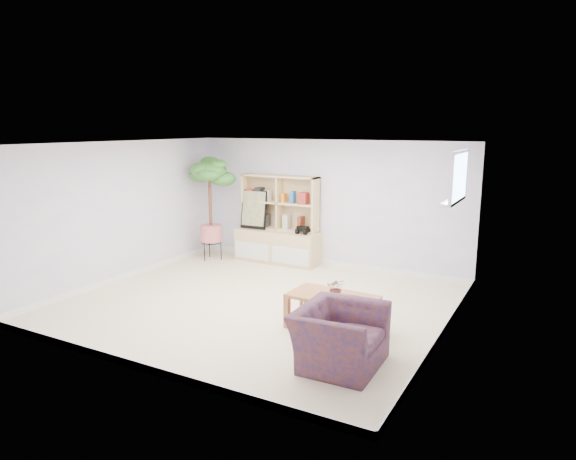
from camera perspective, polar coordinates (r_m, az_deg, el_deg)
The scene contains 14 objects.
floor at distance 7.90m, azimuth -3.37°, elevation -8.11°, with size 5.50×5.00×0.01m, color beige.
ceiling at distance 7.45m, azimuth -3.59°, elevation 9.56°, with size 5.50×5.00×0.01m, color silver.
walls at distance 7.58m, azimuth -3.47°, elevation 0.46°, with size 5.51×5.01×2.40m.
baseboard at distance 7.89m, azimuth -3.37°, elevation -7.76°, with size 5.50×5.00×0.10m, color white, non-canonical shape.
window at distance 7.04m, azimuth 18.51°, elevation 5.62°, with size 0.10×0.98×0.68m, color #C8E5FF, non-canonical shape.
window_sill at distance 7.09m, azimuth 17.87°, elevation 3.09°, with size 0.14×1.00×0.04m, color white.
storage_unit at distance 10.01m, azimuth -1.18°, elevation 1.17°, with size 1.71×0.58×1.71m, color tan, non-canonical shape.
poster at distance 10.19m, azimuth -3.79°, elevation 2.29°, with size 0.55×0.13×0.77m, color gold, non-canonical shape.
toy_truck at distance 9.70m, azimuth 1.66°, elevation 0.04°, with size 0.31×0.21×0.16m, color black, non-canonical shape.
coffee_table at distance 6.89m, azimuth 4.95°, elevation -9.06°, with size 1.14×0.62×0.47m, color brown, non-canonical shape.
table_plant at distance 6.65m, azimuth 5.39°, elevation -6.46°, with size 0.25×0.21×0.27m, color #23622B.
floor_tree at distance 10.28m, azimuth -8.61°, elevation 2.31°, with size 0.76×0.76×2.06m, color #205920, non-canonical shape.
armchair at distance 5.88m, azimuth 5.74°, elevation -11.27°, with size 1.03×0.89×0.76m, color #161C51.
sill_plant at distance 7.14m, azimuth 18.05°, elevation 4.27°, with size 0.13×0.11×0.24m, color #205920.
Camera 1 is at (3.96, -6.30, 2.65)m, focal length 32.00 mm.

